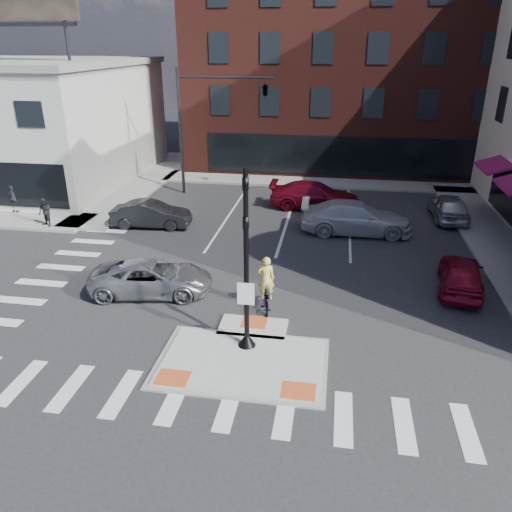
% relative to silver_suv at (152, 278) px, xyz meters
% --- Properties ---
extents(ground, '(120.00, 120.00, 0.00)m').
position_rel_silver_suv_xyz_m(ground, '(4.50, -3.72, -0.67)').
color(ground, '#28282B').
rests_on(ground, ground).
extents(refuge_island, '(5.40, 4.65, 0.13)m').
position_rel_silver_suv_xyz_m(refuge_island, '(4.50, -3.98, -0.62)').
color(refuge_island, gray).
rests_on(refuge_island, ground).
extents(sidewalk_nw, '(23.50, 20.50, 0.15)m').
position_rel_silver_suv_xyz_m(sidewalk_nw, '(-12.26, 11.57, -0.60)').
color(sidewalk_nw, gray).
rests_on(sidewalk_nw, ground).
extents(sidewalk_e, '(3.00, 24.00, 0.15)m').
position_rel_silver_suv_xyz_m(sidewalk_e, '(15.30, 6.28, -0.60)').
color(sidewalk_e, gray).
rests_on(sidewalk_e, ground).
extents(sidewalk_n, '(26.00, 3.00, 0.15)m').
position_rel_silver_suv_xyz_m(sidewalk_n, '(7.50, 18.28, -0.60)').
color(sidewalk_n, gray).
rests_on(sidewalk_n, ground).
extents(building_n, '(24.40, 18.40, 15.50)m').
position_rel_silver_suv_xyz_m(building_n, '(7.50, 28.27, 7.13)').
color(building_n, '#521F19').
rests_on(building_n, ground).
extents(building_far_left, '(10.00, 12.00, 10.00)m').
position_rel_silver_suv_xyz_m(building_far_left, '(0.50, 48.28, 4.33)').
color(building_far_left, slate).
rests_on(building_far_left, ground).
extents(building_far_right, '(12.00, 12.00, 12.00)m').
position_rel_silver_suv_xyz_m(building_far_right, '(13.50, 50.28, 5.33)').
color(building_far_right, brown).
rests_on(building_far_right, ground).
extents(signal_pole, '(0.60, 0.60, 5.98)m').
position_rel_silver_suv_xyz_m(signal_pole, '(4.50, -3.32, 1.68)').
color(signal_pole, black).
rests_on(signal_pole, refuge_island).
extents(mast_arm_signal, '(6.10, 2.24, 8.00)m').
position_rel_silver_suv_xyz_m(mast_arm_signal, '(1.03, 14.28, 5.53)').
color(mast_arm_signal, black).
rests_on(mast_arm_signal, ground).
extents(silver_suv, '(5.15, 3.00, 1.35)m').
position_rel_silver_suv_xyz_m(silver_suv, '(0.00, 0.00, 0.00)').
color(silver_suv, '#A0A1A7').
rests_on(silver_suv, ground).
extents(red_sedan, '(2.32, 4.35, 1.41)m').
position_rel_silver_suv_xyz_m(red_sedan, '(12.38, 2.28, 0.03)').
color(red_sedan, maroon).
rests_on(red_sedan, ground).
extents(white_pickup, '(5.86, 2.53, 1.68)m').
position_rel_silver_suv_xyz_m(white_pickup, '(8.27, 8.38, 0.17)').
color(white_pickup, silver).
rests_on(white_pickup, ground).
extents(bg_car_dark, '(4.42, 1.86, 1.42)m').
position_rel_silver_suv_xyz_m(bg_car_dark, '(-2.80, 7.52, 0.04)').
color(bg_car_dark, black).
rests_on(bg_car_dark, ground).
extents(bg_car_silver, '(1.80, 4.40, 1.49)m').
position_rel_silver_suv_xyz_m(bg_car_silver, '(13.55, 11.47, 0.07)').
color(bg_car_silver, '#B7BABF').
rests_on(bg_car_silver, ground).
extents(bg_car_red, '(5.48, 2.25, 1.59)m').
position_rel_silver_suv_xyz_m(bg_car_red, '(5.90, 12.33, 0.12)').
color(bg_car_red, maroon).
rests_on(bg_car_red, ground).
extents(cyclist, '(0.90, 1.81, 2.19)m').
position_rel_silver_suv_xyz_m(cyclist, '(4.75, -0.64, 0.06)').
color(cyclist, '#3F3F44').
rests_on(cyclist, ground).
extents(pedestrian_a, '(0.95, 0.88, 1.57)m').
position_rel_silver_suv_xyz_m(pedestrian_a, '(-8.33, 6.28, 0.26)').
color(pedestrian_a, black).
rests_on(pedestrian_a, sidewalk_nw).
extents(pedestrian_b, '(0.98, 0.48, 1.61)m').
position_rel_silver_suv_xyz_m(pedestrian_b, '(-11.49, 8.28, 0.28)').
color(pedestrian_b, '#342F3A').
rests_on(pedestrian_b, sidewalk_nw).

